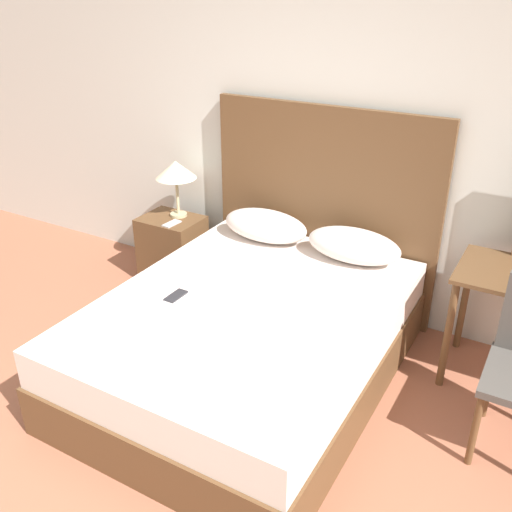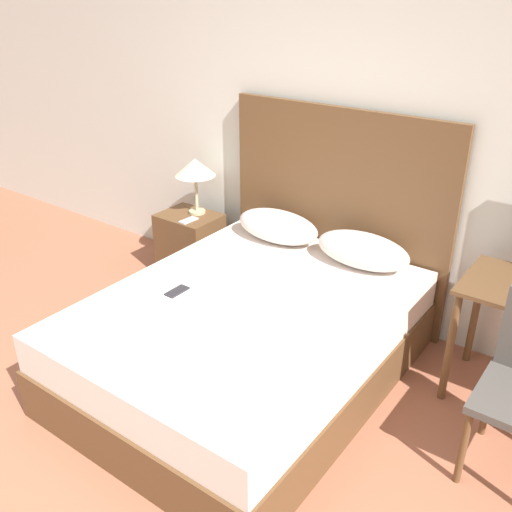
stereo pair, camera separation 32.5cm
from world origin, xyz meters
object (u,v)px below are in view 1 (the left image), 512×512
(bed, at_px, (247,340))
(phone_on_bed, at_px, (176,296))
(table_lamp, at_px, (176,171))
(nightstand, at_px, (173,249))
(phone_on_nightstand, at_px, (172,224))

(bed, bearing_deg, phone_on_bed, -158.24)
(phone_on_bed, height_order, table_lamp, table_lamp)
(bed, relative_size, phone_on_bed, 13.52)
(bed, relative_size, nightstand, 3.84)
(phone_on_bed, relative_size, nightstand, 0.28)
(bed, height_order, phone_on_nightstand, phone_on_nightstand)
(bed, distance_m, phone_on_bed, 0.50)
(nightstand, height_order, table_lamp, table_lamp)
(phone_on_bed, xyz_separation_m, nightstand, (-0.77, 0.94, -0.27))
(bed, distance_m, nightstand, 1.40)
(phone_on_bed, bearing_deg, nightstand, 129.06)
(bed, xyz_separation_m, phone_on_bed, (-0.39, -0.16, 0.27))
(phone_on_bed, xyz_separation_m, phone_on_nightstand, (-0.68, 0.85, 0.00))
(phone_on_bed, distance_m, table_lamp, 1.31)
(phone_on_nightstand, bearing_deg, phone_on_bed, -51.27)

